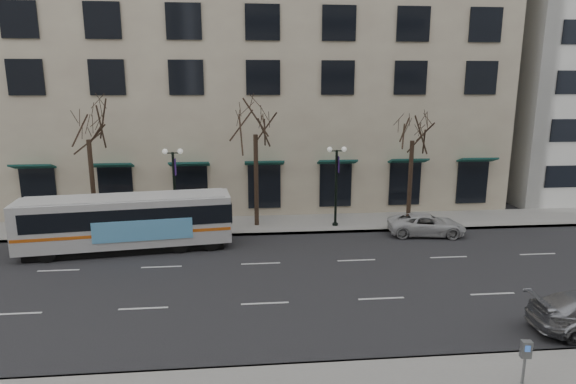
{
  "coord_description": "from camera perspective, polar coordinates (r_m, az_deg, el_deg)",
  "views": [
    {
      "loc": [
        -0.78,
        -20.97,
        9.02
      ],
      "look_at": [
        1.3,
        1.15,
        4.0
      ],
      "focal_mm": 30.0,
      "sensor_mm": 36.0,
      "label": 1
    }
  ],
  "objects": [
    {
      "name": "tree_far_right",
      "position": [
        31.77,
        14.62,
        7.63
      ],
      "size": [
        3.6,
        3.6,
        8.06
      ],
      "color": "black",
      "rests_on": "ground"
    },
    {
      "name": "white_pickup",
      "position": [
        30.49,
        16.09,
        -3.73
      ],
      "size": [
        4.87,
        2.75,
        1.29
      ],
      "primitive_type": "imported",
      "rotation": [
        0.0,
        0.0,
        1.43
      ],
      "color": "#BCBCBC",
      "rests_on": "ground"
    },
    {
      "name": "tree_far_mid",
      "position": [
        29.86,
        -3.9,
        8.64
      ],
      "size": [
        3.6,
        3.6,
        8.55
      ],
      "color": "black",
      "rests_on": "ground"
    },
    {
      "name": "lamp_post_left",
      "position": [
        30.09,
        -13.3,
        0.73
      ],
      "size": [
        1.22,
        0.45,
        5.21
      ],
      "color": "black",
      "rests_on": "ground"
    },
    {
      "name": "ground",
      "position": [
        22.84,
        -3.03,
        -10.55
      ],
      "size": [
        160.0,
        160.0,
        0.0
      ],
      "primitive_type": "plane",
      "color": "black",
      "rests_on": "ground"
    },
    {
      "name": "building_hotel",
      "position": [
        42.09,
        -7.32,
        16.69
      ],
      "size": [
        40.0,
        20.0,
        24.0
      ],
      "primitive_type": "cube",
      "color": "tan",
      "rests_on": "ground"
    },
    {
      "name": "pay_station",
      "position": [
        16.72,
        26.35,
        -16.71
      ],
      "size": [
        0.33,
        0.24,
        1.4
      ],
      "rotation": [
        0.0,
        0.0,
        -0.16
      ],
      "color": "slate",
      "rests_on": "sidewalk_near"
    },
    {
      "name": "lamp_post_right",
      "position": [
        30.35,
        5.74,
        1.12
      ],
      "size": [
        1.22,
        0.45,
        5.21
      ],
      "color": "black",
      "rests_on": "ground"
    },
    {
      "name": "sidewalk_far",
      "position": [
        31.81,
        5.34,
        -3.66
      ],
      "size": [
        80.0,
        4.0,
        0.15
      ],
      "primitive_type": "cube",
      "color": "gray",
      "rests_on": "ground"
    },
    {
      "name": "city_bus",
      "position": [
        27.78,
        -18.4,
        -3.28
      ],
      "size": [
        11.48,
        3.79,
        3.06
      ],
      "rotation": [
        0.0,
        0.0,
        0.12
      ],
      "color": "silver",
      "rests_on": "ground"
    },
    {
      "name": "tree_far_left",
      "position": [
        31.25,
        -22.71,
        7.5
      ],
      "size": [
        3.6,
        3.6,
        8.34
      ],
      "color": "black",
      "rests_on": "ground"
    }
  ]
}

